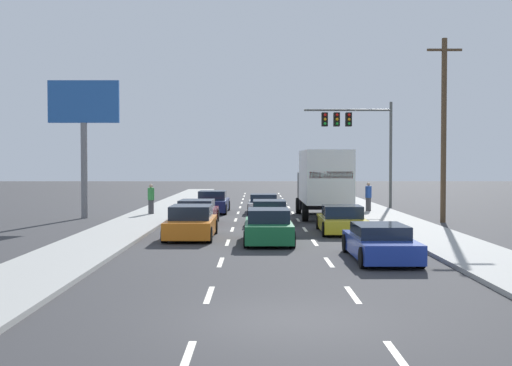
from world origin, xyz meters
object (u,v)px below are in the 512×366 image
at_px(car_white, 266,204).
at_px(car_tan, 271,213).
at_px(car_yellow, 344,221).
at_px(car_blue, 382,243).
at_px(box_truck, 325,180).
at_px(traffic_signal_mast, 354,128).
at_px(car_navy, 215,203).
at_px(car_green, 270,227).
at_px(pedestrian_near_corner, 153,199).
at_px(roadside_billboard, 86,120).
at_px(car_maroon, 199,213).
at_px(pedestrian_mid_block, 371,197).
at_px(utility_pole_mid, 446,128).
at_px(car_orange, 193,223).

relative_size(car_white, car_tan, 1.00).
height_order(car_yellow, car_blue, car_yellow).
height_order(car_white, box_truck, box_truck).
bearing_deg(traffic_signal_mast, car_blue, -96.23).
relative_size(car_navy, car_green, 1.05).
xyz_separation_m(car_yellow, pedestrian_near_corner, (-9.93, 9.03, 0.45)).
xyz_separation_m(car_navy, car_blue, (6.72, -19.65, -0.07)).
relative_size(car_white, roadside_billboard, 0.56).
height_order(car_white, car_green, car_green).
xyz_separation_m(car_maroon, car_yellow, (6.80, -4.11, -0.03)).
height_order(car_navy, car_tan, car_navy).
distance_m(car_white, car_tan, 7.18).
xyz_separation_m(car_green, box_truck, (3.30, 11.22, 1.53)).
relative_size(car_green, pedestrian_near_corner, 2.58).
bearing_deg(car_tan, traffic_signal_mast, 63.26).
height_order(box_truck, roadside_billboard, roadside_billboard).
height_order(box_truck, traffic_signal_mast, traffic_signal_mast).
xyz_separation_m(car_maroon, pedestrian_mid_block, (9.93, 7.12, 0.43)).
distance_m(traffic_signal_mast, utility_pole_mid, 11.68).
bearing_deg(car_orange, pedestrian_mid_block, 53.75).
relative_size(car_maroon, traffic_signal_mast, 0.58).
bearing_deg(car_navy, car_yellow, -61.02).
bearing_deg(box_truck, car_navy, 148.36).
relative_size(car_maroon, car_yellow, 1.00).
relative_size(car_tan, box_truck, 0.52).
bearing_deg(utility_pole_mid, car_green, -137.45).
xyz_separation_m(car_white, box_truck, (3.31, -3.85, 1.61)).
xyz_separation_m(traffic_signal_mast, pedestrian_near_corner, (-12.77, -7.28, -4.53)).
bearing_deg(pedestrian_mid_block, box_truck, -132.32).
height_order(car_navy, car_green, car_navy).
height_order(car_navy, pedestrian_near_corner, pedestrian_near_corner).
xyz_separation_m(utility_pole_mid, pedestrian_near_corner, (-15.89, 3.95, -3.92)).
height_order(car_tan, car_green, car_green).
bearing_deg(car_yellow, car_orange, -163.72).
distance_m(box_truck, utility_pole_mid, 7.13).
relative_size(car_maroon, utility_pole_mid, 0.45).
relative_size(car_maroon, car_white, 0.99).
bearing_deg(car_blue, car_tan, 105.17).
distance_m(car_orange, pedestrian_mid_block, 16.28).
distance_m(car_yellow, utility_pole_mid, 8.97).
height_order(car_orange, car_blue, car_orange).
distance_m(car_green, utility_pole_mid, 13.32).
xyz_separation_m(car_navy, pedestrian_mid_block, (9.65, -0.53, 0.41)).
height_order(car_yellow, pedestrian_near_corner, pedestrian_near_corner).
bearing_deg(car_white, traffic_signal_mast, 37.25).
relative_size(car_green, pedestrian_mid_block, 2.54).
height_order(car_navy, utility_pole_mid, utility_pole_mid).
bearing_deg(roadside_billboard, car_blue, -48.73).
bearing_deg(roadside_billboard, car_maroon, -28.24).
bearing_deg(roadside_billboard, box_truck, 0.35).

